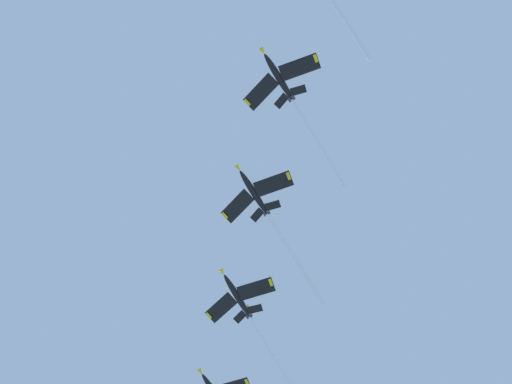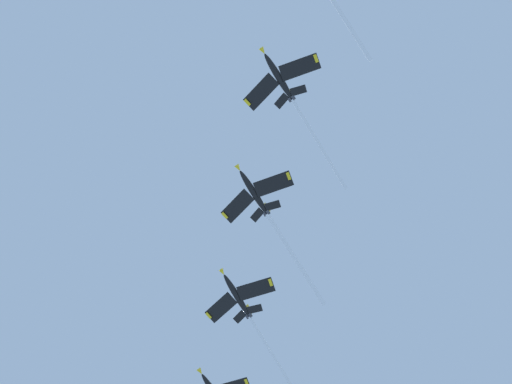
% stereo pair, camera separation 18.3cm
% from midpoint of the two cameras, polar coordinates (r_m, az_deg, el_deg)
% --- Properties ---
extents(jet_second, '(24.48, 27.31, 17.69)m').
position_cam_midpoint_polar(jet_second, '(172.77, 2.46, 7.42)').
color(jet_second, black).
extents(jet_third, '(25.61, 27.98, 19.48)m').
position_cam_midpoint_polar(jet_third, '(178.19, 1.06, -1.95)').
color(jet_third, black).
extents(jet_fourth, '(23.29, 25.76, 17.42)m').
position_cam_midpoint_polar(jet_fourth, '(187.32, -0.81, -8.74)').
color(jet_fourth, black).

